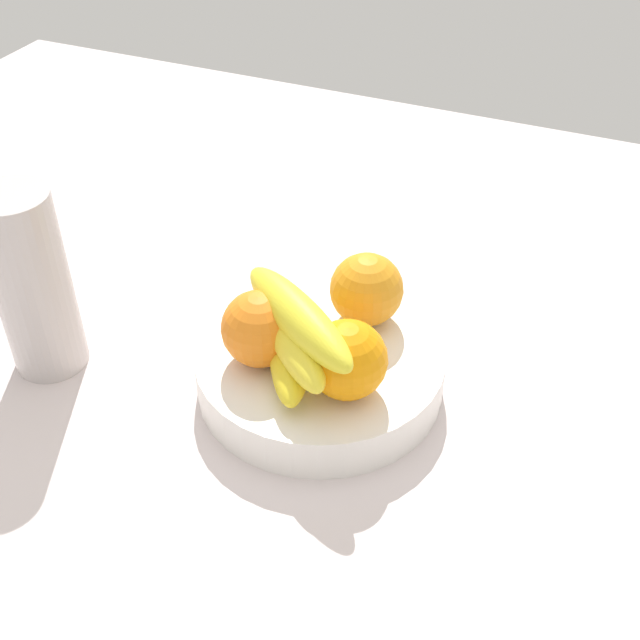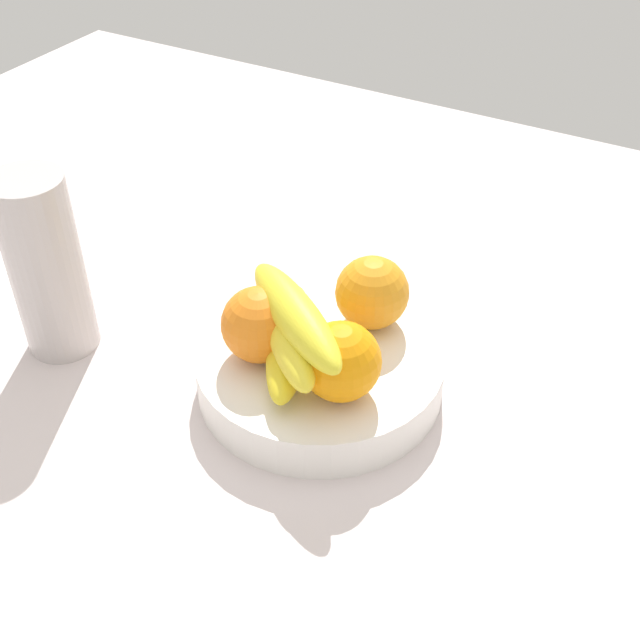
{
  "view_description": "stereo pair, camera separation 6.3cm",
  "coord_description": "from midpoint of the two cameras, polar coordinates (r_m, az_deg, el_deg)",
  "views": [
    {
      "loc": [
        -22.13,
        52.54,
        56.72
      ],
      "look_at": [
        1.2,
        -2.06,
        8.53
      ],
      "focal_mm": 45.37,
      "sensor_mm": 36.0,
      "label": 1
    },
    {
      "loc": [
        -27.78,
        49.76,
        56.72
      ],
      "look_at": [
        1.2,
        -2.06,
        8.53
      ],
      "focal_mm": 45.37,
      "sensor_mm": 36.0,
      "label": 2
    }
  ],
  "objects": [
    {
      "name": "ground_plane",
      "position": [
        0.81,
        2.25,
        -6.63
      ],
      "size": [
        180.0,
        140.0,
        3.0
      ],
      "primitive_type": "cube",
      "color": "silver"
    },
    {
      "name": "fruit_bowl",
      "position": [
        0.81,
        2.24,
        -3.54
      ],
      "size": [
        24.54,
        24.54,
        4.53
      ],
      "primitive_type": "cylinder",
      "color": "white",
      "rests_on": "ground_plane"
    },
    {
      "name": "orange_front_left",
      "position": [
        0.81,
        5.92,
        1.87
      ],
      "size": [
        7.43,
        7.43,
        7.43
      ],
      "primitive_type": "sphere",
      "color": "orange",
      "rests_on": "fruit_bowl"
    },
    {
      "name": "orange_front_right",
      "position": [
        0.76,
        -1.93,
        -0.4
      ],
      "size": [
        7.43,
        7.43,
        7.43
      ],
      "primitive_type": "sphere",
      "color": "orange",
      "rests_on": "fruit_bowl"
    },
    {
      "name": "orange_center",
      "position": [
        0.72,
        3.96,
        -3.02
      ],
      "size": [
        7.43,
        7.43,
        7.43
      ],
      "primitive_type": "sphere",
      "color": "orange",
      "rests_on": "fruit_bowl"
    },
    {
      "name": "banana_bunch",
      "position": [
        0.75,
        0.35,
        -0.66
      ],
      "size": [
        16.32,
        17.3,
        8.4
      ],
      "color": "yellow",
      "rests_on": "fruit_bowl"
    },
    {
      "name": "thermos_tumbler",
      "position": [
        0.84,
        -16.77,
        3.58
      ],
      "size": [
        7.47,
        7.47,
        19.87
      ],
      "primitive_type": "cylinder",
      "color": "#BDB5B2",
      "rests_on": "ground_plane"
    }
  ]
}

